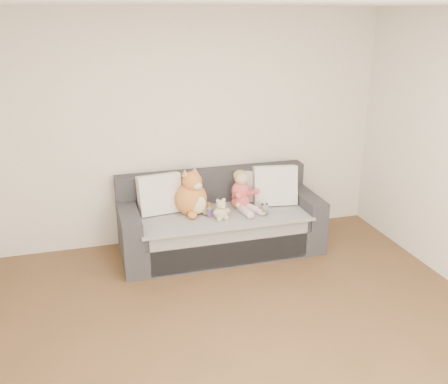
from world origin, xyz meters
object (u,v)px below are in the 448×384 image
at_px(toddler, 242,193).
at_px(sippy_cup, 210,211).
at_px(plush_cat, 192,196).
at_px(sofa, 219,223).
at_px(teddy_bear, 221,211).

bearing_deg(toddler, sippy_cup, 179.23).
bearing_deg(plush_cat, sippy_cup, -65.71).
distance_m(sofa, plush_cat, 0.47).
distance_m(toddler, sippy_cup, 0.44).
height_order(sofa, sippy_cup, sofa).
relative_size(plush_cat, teddy_bear, 2.27).
bearing_deg(sofa, toddler, -10.04).
bearing_deg(teddy_bear, sippy_cup, 120.28).
xyz_separation_m(plush_cat, teddy_bear, (0.26, -0.25, -0.10)).
xyz_separation_m(teddy_bear, sippy_cup, (-0.10, 0.11, -0.03)).
xyz_separation_m(plush_cat, sippy_cup, (0.16, -0.14, -0.13)).
relative_size(sofa, plush_cat, 4.09).
height_order(toddler, teddy_bear, toddler).
xyz_separation_m(sofa, plush_cat, (-0.31, -0.01, 0.36)).
distance_m(teddy_bear, sippy_cup, 0.15).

